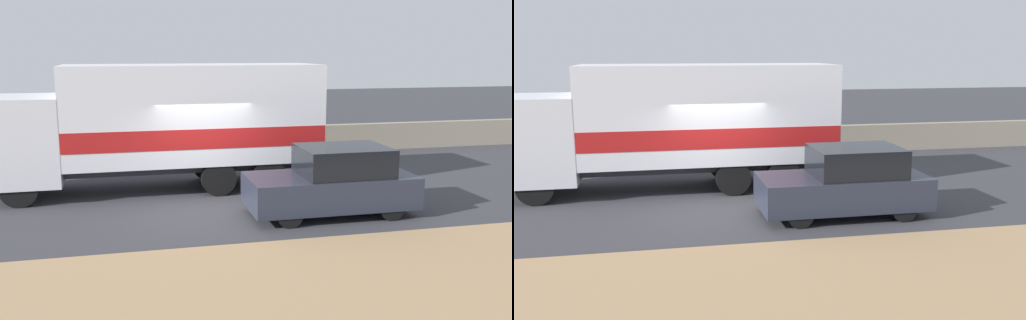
# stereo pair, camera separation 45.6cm
# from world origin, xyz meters

# --- Properties ---
(ground_plane) EXTENTS (80.00, 80.00, 0.00)m
(ground_plane) POSITION_xyz_m (0.00, 0.00, 0.00)
(ground_plane) COLOR #38383D
(dirt_shoulder_foreground) EXTENTS (60.00, 6.28, 0.04)m
(dirt_shoulder_foreground) POSITION_xyz_m (0.00, -6.11, 0.02)
(dirt_shoulder_foreground) COLOR tan
(dirt_shoulder_foreground) RESTS_ON ground_plane
(stone_wall_backdrop) EXTENTS (60.00, 0.35, 1.03)m
(stone_wall_backdrop) POSITION_xyz_m (0.00, 6.84, 0.51)
(stone_wall_backdrop) COLOR gray
(stone_wall_backdrop) RESTS_ON ground_plane
(box_truck) EXTENTS (9.04, 2.40, 3.48)m
(box_truck) POSITION_xyz_m (-0.90, 2.13, 1.89)
(box_truck) COLOR silver
(box_truck) RESTS_ON ground_plane
(car_hatchback) EXTENTS (3.96, 1.78, 1.64)m
(car_hatchback) POSITION_xyz_m (2.75, -1.30, 0.79)
(car_hatchback) COLOR #282D3D
(car_hatchback) RESTS_ON ground_plane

